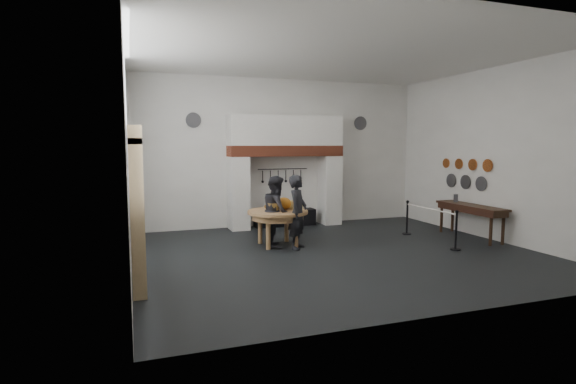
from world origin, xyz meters
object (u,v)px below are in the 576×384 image
object	(u,v)px
visitor_far	(277,211)
barrier_post_near	(456,231)
visitor_near	(298,212)
barrier_post_far	(407,218)
work_table	(278,212)
iron_range	(285,218)
side_table	(471,206)

from	to	relation	value
visitor_far	barrier_post_near	world-z (taller)	visitor_far
visitor_near	barrier_post_near	world-z (taller)	visitor_near
barrier_post_far	work_table	bearing A→B (deg)	-178.30
visitor_near	barrier_post_far	world-z (taller)	visitor_near
iron_range	barrier_post_far	distance (m)	3.68
barrier_post_near	work_table	bearing A→B (deg)	153.83
visitor_far	iron_range	bearing A→B (deg)	-8.12
work_table	visitor_near	distance (m)	0.59
visitor_far	barrier_post_far	xyz separation A→B (m)	(3.89, 0.19, -0.42)
visitor_far	barrier_post_far	bearing A→B (deg)	-72.17
barrier_post_far	iron_range	bearing A→B (deg)	139.31
iron_range	work_table	bearing A→B (deg)	-112.75
work_table	barrier_post_near	size ratio (longest dim) A/B	1.66
iron_range	barrier_post_near	distance (m)	5.21
iron_range	barrier_post_far	world-z (taller)	barrier_post_far
visitor_far	side_table	xyz separation A→B (m)	(5.20, -0.79, -0.00)
visitor_near	barrier_post_near	distance (m)	3.79
barrier_post_near	barrier_post_far	distance (m)	2.00
work_table	visitor_far	xyz separation A→B (m)	(-0.05, -0.08, 0.03)
barrier_post_far	side_table	bearing A→B (deg)	-36.77
iron_range	side_table	bearing A→B (deg)	-39.48
side_table	barrier_post_far	distance (m)	1.69
visitor_near	barrier_post_far	distance (m)	3.57
side_table	barrier_post_near	world-z (taller)	same
barrier_post_near	barrier_post_far	xyz separation A→B (m)	(0.00, 2.00, 0.00)
iron_range	visitor_near	distance (m)	3.14
visitor_far	barrier_post_far	size ratio (longest dim) A/B	1.94
work_table	side_table	xyz separation A→B (m)	(5.15, -0.87, 0.03)
side_table	work_table	bearing A→B (deg)	170.44
iron_range	visitor_far	world-z (taller)	visitor_far
work_table	visitor_far	bearing A→B (deg)	-123.29
visitor_near	side_table	size ratio (longest dim) A/B	0.81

